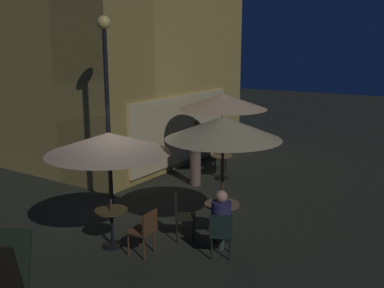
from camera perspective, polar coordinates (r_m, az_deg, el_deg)
The scene contains 16 objects.
ground_plane at distance 9.61m, azimuth -9.95°, elevation -10.78°, with size 60.00×60.00×0.00m, color #2A2D22.
cafe_building at distance 14.46m, azimuth -12.53°, elevation 16.20°, with size 7.28×8.10×9.54m.
street_lamp_near_corner at distance 10.01m, azimuth -11.11°, elevation 7.73°, with size 0.30×0.30×4.44m.
menu_sandwich_board at distance 7.52m, azimuth -22.91°, elevation -14.44°, with size 0.84×0.80×0.96m.
cafe_table_0 at distance 12.70m, azimuth 3.89°, elevation -2.47°, with size 0.63×0.63×0.72m.
cafe_table_1 at distance 8.79m, azimuth 3.92°, elevation -9.12°, with size 0.70×0.70×0.75m.
cafe_table_2 at distance 8.63m, azimuth -10.45°, elevation -9.95°, with size 0.63×0.63×0.75m.
patio_umbrella_0 at distance 12.36m, azimuth 4.01°, elevation 5.56°, with size 2.53×2.53×2.50m.
patio_umbrella_1 at distance 8.31m, azimuth 4.10°, elevation 2.06°, with size 2.25×2.25×2.50m.
patio_umbrella_2 at distance 8.17m, azimuth -10.88°, elevation 0.06°, with size 2.32×2.32×2.25m.
cafe_chair_0 at distance 13.49m, azimuth 3.74°, elevation -1.19°, with size 0.54×0.54×0.96m.
cafe_chair_1 at distance 8.75m, azimuth -1.50°, elevation -8.86°, with size 0.57×0.57×0.97m.
cafe_chair_2 at distance 8.05m, azimuth 3.79°, elevation -11.33°, with size 0.55×0.55×0.87m.
cafe_chair_3 at distance 8.18m, azimuth -6.15°, elevation -10.90°, with size 0.47×0.47×0.87m.
patron_seated_0 at distance 8.10m, azimuth 3.84°, elevation -9.66°, with size 0.55×0.49×1.27m.
patron_standing_1 at distance 12.02m, azimuth 0.46°, elevation -1.20°, with size 0.35×0.35×1.81m.
Camera 1 is at (-6.38, -6.11, 3.79)m, focal length 40.82 mm.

